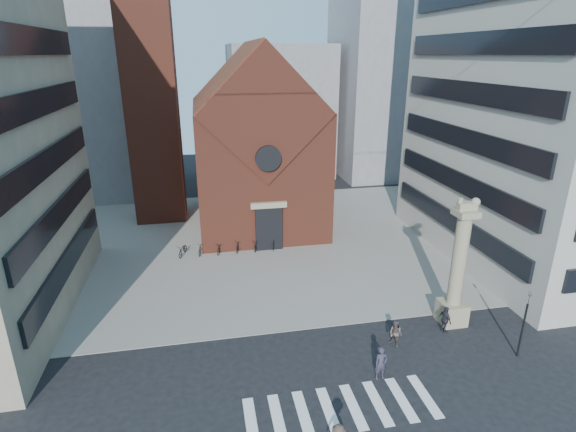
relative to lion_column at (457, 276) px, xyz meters
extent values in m
plane|color=black|center=(-10.01, -3.00, -3.46)|extent=(120.00, 120.00, 0.00)
cube|color=gray|center=(-10.01, 16.00, -3.43)|extent=(46.00, 30.00, 0.05)
cube|color=brown|center=(-10.01, 22.00, 2.54)|extent=(12.00, 16.00, 12.00)
cube|color=#592C1C|center=(-10.01, 22.40, 8.54)|extent=(12.00, 15.40, 12.00)
cube|color=brown|center=(-10.01, 14.05, 8.54)|extent=(11.76, 0.50, 11.76)
cylinder|color=black|center=(-10.01, 13.60, 5.04)|extent=(2.20, 0.30, 2.20)
cube|color=black|center=(-10.01, 13.85, -1.46)|extent=(2.40, 0.30, 4.00)
cube|color=gray|center=(-10.01, 13.80, 0.84)|extent=(3.20, 0.40, 0.50)
cube|color=brown|center=(-20.01, 25.00, 11.54)|extent=(5.00, 5.00, 30.00)
cube|color=gray|center=(-30.01, 37.00, 7.54)|extent=(16.00, 14.00, 22.00)
cube|color=gray|center=(-4.01, 42.00, 5.54)|extent=(14.00, 12.00, 18.00)
cube|color=gray|center=(11.99, 39.00, 8.54)|extent=(16.00, 14.00, 24.00)
cube|color=gray|center=(-0.01, 0.00, -2.71)|extent=(1.60, 1.60, 1.50)
cylinder|color=gray|center=(-0.01, 0.00, 1.04)|extent=(0.90, 0.90, 6.00)
cube|color=gray|center=(-0.01, 0.00, 4.24)|extent=(1.30, 1.30, 0.40)
cube|color=gray|center=(-0.01, 0.00, 4.64)|extent=(1.20, 0.50, 0.55)
sphere|color=gray|center=(0.54, 0.00, 4.89)|extent=(0.56, 0.56, 0.56)
cube|color=gray|center=(-0.51, 0.00, 5.04)|extent=(0.25, 0.15, 0.35)
cylinder|color=black|center=(1.99, -4.00, -1.71)|extent=(0.12, 0.12, 3.50)
imported|color=black|center=(1.99, -4.00, 0.44)|extent=(0.13, 0.16, 0.80)
imported|color=#2E2939|center=(-6.69, -4.25, -2.48)|extent=(0.74, 0.51, 1.95)
imported|color=#504340|center=(-4.71, -1.69, -2.60)|extent=(1.02, 1.06, 1.72)
imported|color=#25252D|center=(-1.01, -0.93, -2.55)|extent=(0.60, 1.12, 1.81)
imported|color=black|center=(-17.66, 14.07, -2.89)|extent=(1.23, 2.06, 1.02)
imported|color=black|center=(-16.03, 14.07, -2.84)|extent=(1.07, 1.97, 1.14)
imported|color=black|center=(-14.40, 14.07, -2.89)|extent=(1.23, 2.06, 1.02)
imported|color=black|center=(-12.77, 14.07, -2.84)|extent=(1.07, 1.97, 1.14)
imported|color=black|center=(-11.14, 14.07, -2.89)|extent=(1.23, 2.06, 1.02)
imported|color=black|center=(-9.51, 14.07, -2.84)|extent=(1.07, 1.97, 1.14)
camera|label=1|loc=(-15.53, -23.04, 13.33)|focal=28.00mm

